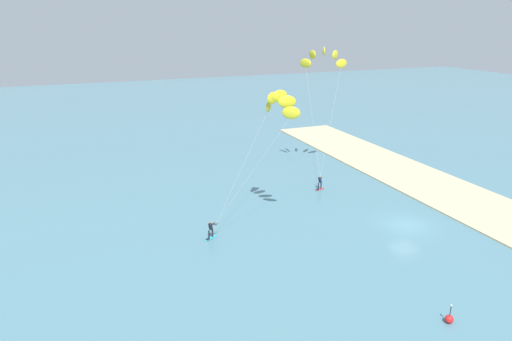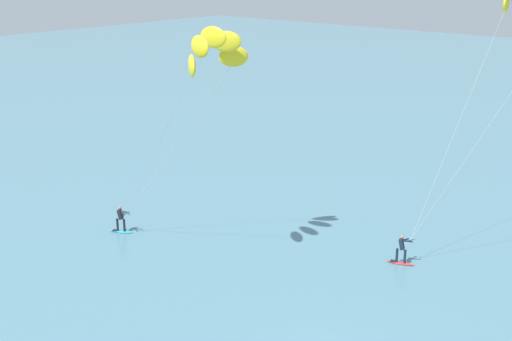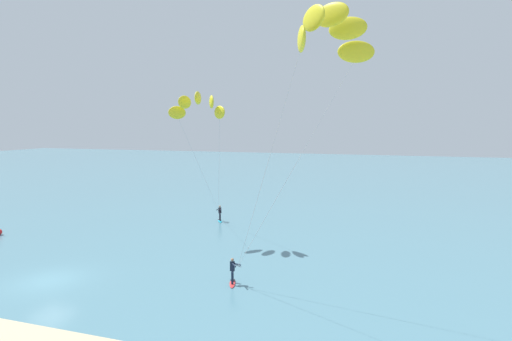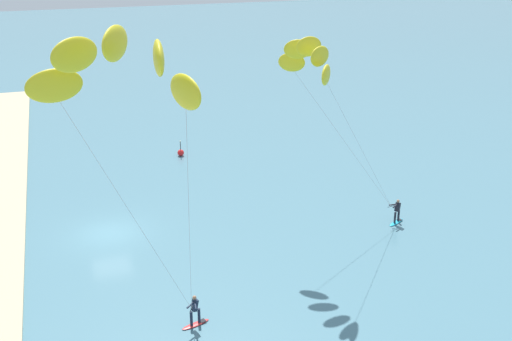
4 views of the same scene
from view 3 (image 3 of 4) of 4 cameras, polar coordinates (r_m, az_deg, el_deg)
ground_plane at (r=30.15m, az=-27.11°, el=-13.66°), size 240.00×240.00×0.00m
kitesurfer_nearshore at (r=34.81m, az=-8.02°, el=8.25°), size 4.98×8.86×12.79m
kitesurfer_mid_water at (r=20.27m, az=9.88°, el=17.26°), size 8.69×7.03×15.64m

